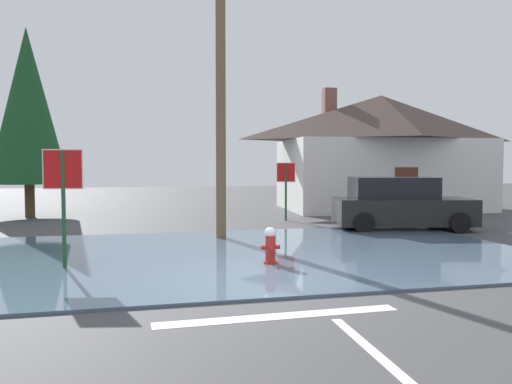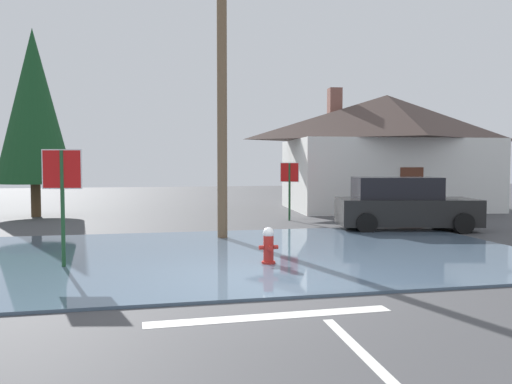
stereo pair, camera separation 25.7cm
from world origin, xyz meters
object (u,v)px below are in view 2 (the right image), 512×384
object	(u,v)px
stop_sign_near	(62,183)
parked_car	(403,205)
utility_pole	(222,72)
house	(386,150)
pine_tree_mid_left	(34,106)
fire_hydrant	(269,247)
stop_sign_far	(290,179)

from	to	relation	value
stop_sign_near	parked_car	xyz separation A→B (m)	(9.77, 4.23, -0.93)
stop_sign_near	parked_car	bearing A→B (deg)	23.39
utility_pole	house	size ratio (longest dim) A/B	0.89
utility_pole	pine_tree_mid_left	xyz separation A→B (m)	(-6.49, 7.77, -0.23)
stop_sign_near	fire_hydrant	world-z (taller)	stop_sign_near
stop_sign_near	stop_sign_far	bearing A→B (deg)	47.84
fire_hydrant	stop_sign_near	bearing A→B (deg)	172.27
stop_sign_far	pine_tree_mid_left	bearing A→B (deg)	160.08
fire_hydrant	utility_pole	bearing A→B (deg)	95.67
utility_pole	stop_sign_far	size ratio (longest dim) A/B	4.11
stop_sign_far	parked_car	distance (m)	4.51
stop_sign_far	fire_hydrant	bearing A→B (deg)	-108.77
stop_sign_near	parked_car	distance (m)	10.69
stop_sign_near	pine_tree_mid_left	bearing A→B (deg)	103.83
house	stop_sign_near	bearing A→B (deg)	-138.12
parked_car	pine_tree_mid_left	xyz separation A→B (m)	(-12.52, 6.93, 3.64)
stop_sign_far	pine_tree_mid_left	xyz separation A→B (m)	(-9.67, 3.51, 2.89)
utility_pole	parked_car	world-z (taller)	utility_pole
stop_sign_near	stop_sign_far	distance (m)	10.32
stop_sign_near	stop_sign_far	world-z (taller)	stop_sign_near
fire_hydrant	utility_pole	distance (m)	5.83
parked_car	pine_tree_mid_left	size ratio (longest dim) A/B	0.62
fire_hydrant	parked_car	distance (m)	7.41
stop_sign_near	parked_car	world-z (taller)	stop_sign_near
stop_sign_near	stop_sign_far	size ratio (longest dim) A/B	1.11
parked_car	stop_sign_near	bearing A→B (deg)	-156.61
fire_hydrant	house	distance (m)	14.92
stop_sign_far	pine_tree_mid_left	size ratio (longest dim) A/B	0.29
utility_pole	parked_car	size ratio (longest dim) A/B	1.93
fire_hydrant	stop_sign_far	bearing A→B (deg)	71.23
fire_hydrant	stop_sign_far	size ratio (longest dim) A/B	0.37
stop_sign_near	house	bearing A→B (deg)	41.88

